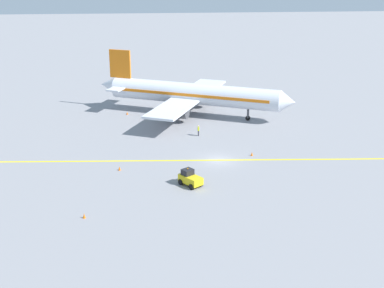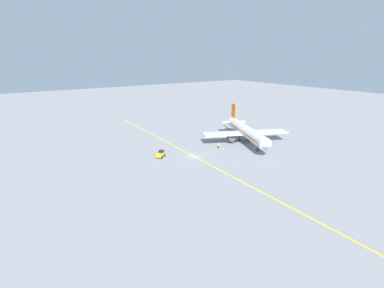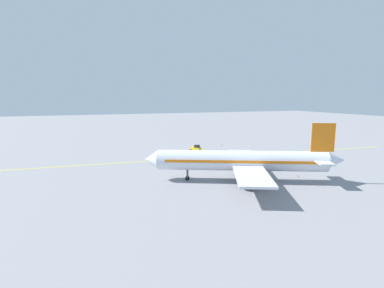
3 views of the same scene
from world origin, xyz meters
name	(u,v)px [view 1 (image 1 of 3)]	position (x,y,z in m)	size (l,w,h in m)	color
ground_plane	(218,160)	(0.00, 0.00, 0.00)	(400.00, 400.00, 0.00)	gray
apron_yellow_centreline	(218,160)	(0.00, 0.00, 0.00)	(0.40, 120.00, 0.01)	yellow
airplane_at_gate	(192,94)	(-22.28, -1.64, 3.71)	(27.62, 33.54, 10.60)	silver
baggage_tug_white	(190,178)	(8.05, -4.50, 0.90)	(3.30, 3.00, 2.11)	gold
ground_crew_worker	(198,130)	(-10.64, -1.64, 0.91)	(0.57, 0.28, 1.68)	#23232D
traffic_cone_near_nose	(84,216)	(15.64, -16.39, 0.28)	(0.32, 0.32, 0.55)	orange
traffic_cone_mid_apron	(120,168)	(2.49, -13.20, 0.28)	(0.32, 0.32, 0.55)	orange
traffic_cone_by_wingtip	(127,113)	(-23.40, -12.91, 0.28)	(0.32, 0.32, 0.55)	orange
traffic_cone_far_edge	(252,154)	(-1.32, 4.90, 0.28)	(0.32, 0.32, 0.55)	orange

